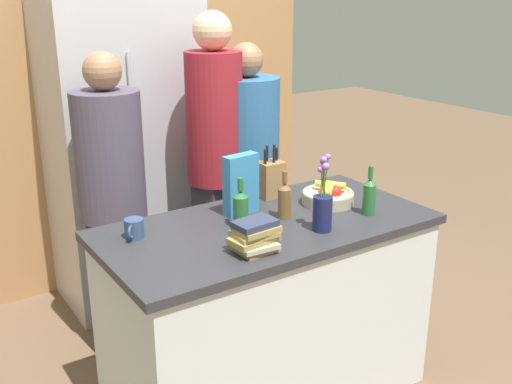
{
  "coord_description": "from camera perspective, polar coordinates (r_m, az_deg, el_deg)",
  "views": [
    {
      "loc": [
        -1.43,
        -2.06,
        1.92
      ],
      "look_at": [
        0.0,
        0.09,
        1.03
      ],
      "focal_mm": 42.0,
      "sensor_mm": 36.0,
      "label": 1
    }
  ],
  "objects": [
    {
      "name": "bottle_vinegar",
      "position": [
        2.73,
        2.73,
        -0.73
      ],
      "size": [
        0.06,
        0.06,
        0.22
      ],
      "color": "brown",
      "rests_on": "kitchen_island"
    },
    {
      "name": "fruit_bowl",
      "position": [
        2.95,
        6.9,
        -0.28
      ],
      "size": [
        0.25,
        0.25,
        0.11
      ],
      "color": "tan",
      "rests_on": "kitchen_island"
    },
    {
      "name": "refrigerator",
      "position": [
        3.77,
        -12.34,
        3.81
      ],
      "size": [
        0.87,
        0.62,
        1.93
      ],
      "color": "#B7B7BC",
      "rests_on": "ground_plane"
    },
    {
      "name": "person_in_red_tee",
      "position": [
        3.49,
        -0.88,
        2.17
      ],
      "size": [
        0.38,
        0.38,
        1.64
      ],
      "rotation": [
        0.0,
        0.0,
        -0.43
      ],
      "color": "#383842",
      "rests_on": "ground_plane"
    },
    {
      "name": "coffee_mug",
      "position": [
        2.58,
        -11.54,
        -3.44
      ],
      "size": [
        0.09,
        0.1,
        0.08
      ],
      "color": "#334770",
      "rests_on": "kitchen_island"
    },
    {
      "name": "book_stack",
      "position": [
        2.4,
        -0.1,
        -4.26
      ],
      "size": [
        0.2,
        0.16,
        0.13
      ],
      "color": "#99844C",
      "rests_on": "kitchen_island"
    },
    {
      "name": "person_in_blue",
      "position": [
        3.37,
        -3.91,
        3.63
      ],
      "size": [
        0.31,
        0.31,
        1.81
      ],
      "rotation": [
        0.0,
        0.0,
        0.35
      ],
      "color": "#383842",
      "rests_on": "ground_plane"
    },
    {
      "name": "cereal_box",
      "position": [
        2.77,
        -1.44,
        0.72
      ],
      "size": [
        0.18,
        0.08,
        0.28
      ],
      "color": "teal",
      "rests_on": "kitchen_island"
    },
    {
      "name": "flower_vase",
      "position": [
        2.6,
        6.36,
        -1.5
      ],
      "size": [
        0.08,
        0.08,
        0.34
      ],
      "color": "#191E4C",
      "rests_on": "kitchen_island"
    },
    {
      "name": "kitchen_island",
      "position": [
        2.9,
        1.05,
        -11.29
      ],
      "size": [
        1.51,
        0.76,
        0.91
      ],
      "color": "silver",
      "rests_on": "ground_plane"
    },
    {
      "name": "knife_block",
      "position": [
        3.01,
        1.38,
        1.31
      ],
      "size": [
        0.12,
        0.11,
        0.26
      ],
      "color": "olive",
      "rests_on": "kitchen_island"
    },
    {
      "name": "bottle_oil",
      "position": [
        2.82,
        10.73,
        -0.33
      ],
      "size": [
        0.06,
        0.06,
        0.23
      ],
      "color": "#286633",
      "rests_on": "kitchen_island"
    },
    {
      "name": "back_wall_wood",
      "position": [
        4.08,
        -12.77,
        9.76
      ],
      "size": [
        2.71,
        0.12,
        2.6
      ],
      "color": "#AD7A4C",
      "rests_on": "ground_plane"
    },
    {
      "name": "bottle_wine",
      "position": [
        2.63,
        -1.48,
        -1.52
      ],
      "size": [
        0.07,
        0.07,
        0.23
      ],
      "color": "#286633",
      "rests_on": "kitchen_island"
    },
    {
      "name": "person_at_sink",
      "position": [
        3.16,
        -13.53,
        -0.09
      ],
      "size": [
        0.35,
        0.35,
        1.63
      ],
      "rotation": [
        0.0,
        0.0,
        -0.45
      ],
      "color": "#383842",
      "rests_on": "ground_plane"
    }
  ]
}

